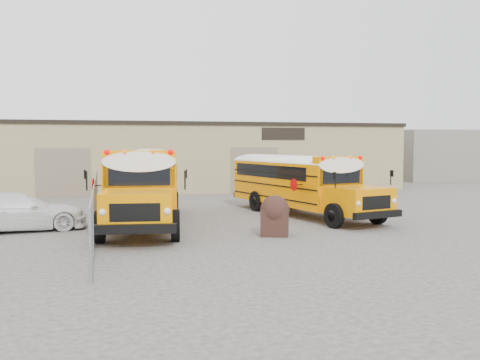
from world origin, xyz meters
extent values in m
plane|color=#3F3D3A|center=(0.00, 0.00, 0.00)|extent=(120.00, 120.00, 0.00)
cube|color=tan|center=(0.00, 20.00, 2.25)|extent=(30.00, 10.00, 4.50)
cube|color=black|center=(0.00, 20.00, 4.55)|extent=(30.20, 10.20, 0.25)
cube|color=black|center=(6.00, 14.98, 3.90)|extent=(3.00, 0.08, 0.80)
cube|color=gray|center=(-8.00, 14.98, 1.50)|extent=(3.20, 0.08, 3.00)
cube|color=gray|center=(4.00, 14.98, 1.50)|extent=(3.20, 0.08, 3.00)
cylinder|color=gray|center=(-6.00, -6.00, 0.90)|extent=(0.07, 0.07, 1.80)
cylinder|color=gray|center=(-6.00, -3.00, 0.90)|extent=(0.07, 0.07, 1.80)
cylinder|color=gray|center=(-6.00, 0.00, 0.90)|extent=(0.07, 0.07, 1.80)
cylinder|color=gray|center=(-6.00, 3.00, 0.90)|extent=(0.07, 0.07, 1.80)
cylinder|color=gray|center=(-6.00, 6.00, 0.90)|extent=(0.07, 0.07, 1.80)
cylinder|color=gray|center=(-6.00, 9.00, 0.90)|extent=(0.07, 0.07, 1.80)
cylinder|color=gray|center=(-6.00, 12.00, 0.90)|extent=(0.07, 0.07, 1.80)
cylinder|color=gray|center=(-6.00, 3.00, 1.78)|extent=(0.05, 18.00, 0.05)
cylinder|color=gray|center=(-6.00, 3.00, 0.05)|extent=(0.05, 18.00, 0.05)
cube|color=gray|center=(-6.00, 3.00, 0.90)|extent=(0.02, 18.00, 1.70)
cube|color=gray|center=(24.00, 24.00, 2.20)|extent=(10.00, 8.00, 4.40)
cube|color=orange|center=(-3.13, 10.17, 1.60)|extent=(3.60, 8.15, 2.13)
cube|color=orange|center=(-3.79, 5.13, 1.14)|extent=(2.56, 2.56, 1.19)
cube|color=black|center=(-3.64, 6.28, 2.20)|extent=(2.12, 0.34, 0.78)
cube|color=white|center=(-3.13, 10.17, 2.82)|extent=(3.61, 8.23, 0.41)
cube|color=orange|center=(-3.61, 6.52, 2.85)|extent=(2.59, 0.84, 0.37)
sphere|color=#E50705|center=(-4.72, 6.43, 2.98)|extent=(0.21, 0.21, 0.21)
sphere|color=#E50705|center=(-2.56, 6.14, 2.98)|extent=(0.21, 0.21, 0.21)
sphere|color=orange|center=(-4.13, 6.35, 2.98)|extent=(0.21, 0.21, 0.21)
sphere|color=orange|center=(-3.16, 6.22, 2.98)|extent=(0.21, 0.21, 0.21)
cube|color=black|center=(-3.95, 3.92, 0.66)|extent=(2.55, 0.56, 0.29)
cube|color=black|center=(-2.61, 14.14, 0.66)|extent=(2.55, 0.54, 0.29)
cube|color=black|center=(-3.13, 10.17, 1.52)|extent=(3.62, 8.00, 0.06)
cube|color=black|center=(-3.09, 10.48, 2.20)|extent=(3.46, 6.92, 0.64)
cylinder|color=black|center=(-5.00, 5.41, 0.54)|extent=(0.43, 1.11, 1.08)
cylinder|color=black|center=(-2.55, 5.09, 0.54)|extent=(0.43, 1.11, 1.08)
cylinder|color=black|center=(-4.15, 11.89, 0.54)|extent=(0.43, 1.11, 1.08)
cylinder|color=black|center=(-1.70, 11.57, 0.54)|extent=(0.43, 1.11, 1.08)
cylinder|color=#BF0505|center=(-5.23, 7.73, 1.73)|extent=(0.11, 0.58, 0.58)
cube|color=orange|center=(1.53, 10.21, 1.45)|extent=(4.03, 7.48, 1.92)
cube|color=orange|center=(2.66, 5.77, 1.03)|extent=(2.51, 2.51, 1.08)
cube|color=black|center=(2.40, 6.78, 1.99)|extent=(1.87, 0.53, 0.70)
cube|color=white|center=(1.53, 10.21, 2.55)|extent=(4.05, 7.55, 0.37)
cube|color=orange|center=(2.35, 6.99, 2.58)|extent=(2.34, 1.02, 0.34)
sphere|color=#E50705|center=(1.45, 6.54, 2.69)|extent=(0.19, 0.19, 0.19)
sphere|color=#E50705|center=(3.36, 7.03, 2.69)|extent=(0.19, 0.19, 0.19)
sphere|color=orange|center=(1.97, 6.67, 2.69)|extent=(0.19, 0.19, 0.19)
sphere|color=orange|center=(2.83, 6.89, 2.69)|extent=(0.19, 0.19, 0.19)
cube|color=black|center=(2.94, 4.70, 0.60)|extent=(2.27, 0.77, 0.26)
cube|color=black|center=(0.63, 13.72, 0.60)|extent=(2.27, 0.75, 0.26)
cube|color=black|center=(1.53, 10.21, 1.38)|extent=(4.03, 7.35, 0.06)
cube|color=black|center=(1.46, 10.49, 1.99)|extent=(3.78, 6.39, 0.58)
cylinder|color=black|center=(1.56, 5.59, 0.49)|extent=(0.49, 1.01, 0.97)
cylinder|color=black|center=(3.72, 6.14, 0.49)|extent=(0.49, 1.01, 0.97)
cylinder|color=black|center=(0.10, 11.32, 0.49)|extent=(0.49, 1.01, 0.97)
cylinder|color=black|center=(2.26, 11.87, 0.49)|extent=(0.49, 1.01, 0.97)
cylinder|color=#BF0505|center=(0.59, 7.46, 1.56)|extent=(0.16, 0.52, 0.52)
cube|color=black|center=(0.22, -0.82, 0.48)|extent=(1.21, 1.15, 0.96)
sphere|color=black|center=(0.22, -0.82, 0.91)|extent=(1.05, 1.05, 1.05)
imported|color=white|center=(-8.80, 2.59, 0.72)|extent=(5.22, 2.68, 1.45)
camera|label=1|loc=(-5.69, -18.78, 3.31)|focal=40.00mm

